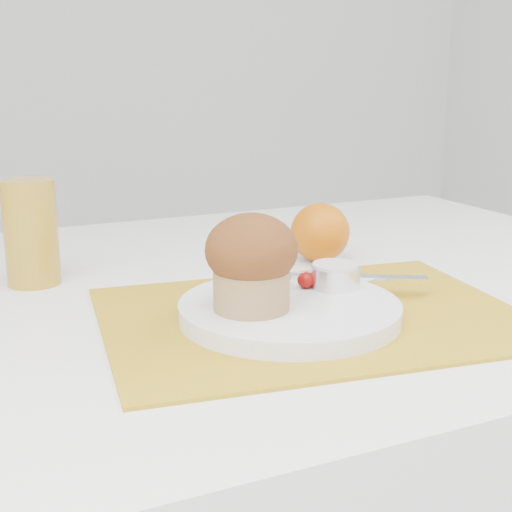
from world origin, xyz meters
name	(u,v)px	position (x,y,z in m)	size (l,w,h in m)	color
placemat	(312,315)	(0.03, -0.10, 0.75)	(0.42, 0.31, 0.00)	#B58919
plate	(289,310)	(0.00, -0.10, 0.76)	(0.22, 0.22, 0.02)	white
ramekin	(335,277)	(0.07, -0.08, 0.78)	(0.05, 0.05, 0.02)	silver
cream	(335,266)	(0.07, -0.08, 0.79)	(0.05, 0.05, 0.01)	beige
raspberry_near	(281,277)	(0.02, -0.05, 0.78)	(0.02, 0.02, 0.02)	#5F0205
raspberry_far	(306,280)	(0.04, -0.07, 0.78)	(0.02, 0.02, 0.02)	#560402
butter_knife	(343,277)	(0.09, -0.06, 0.77)	(0.18, 0.01, 0.00)	white
orange	(320,232)	(0.14, 0.09, 0.79)	(0.08, 0.08, 0.08)	#CA6107
juice_glass	(31,233)	(-0.21, 0.14, 0.81)	(0.06, 0.06, 0.12)	#B38921
muffin	(251,261)	(-0.05, -0.11, 0.82)	(0.09, 0.09, 0.09)	#A78451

